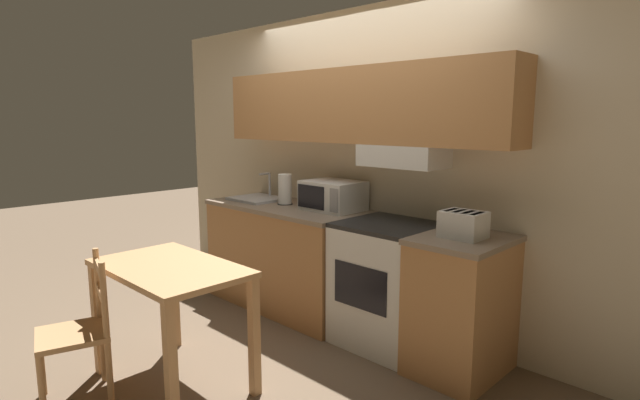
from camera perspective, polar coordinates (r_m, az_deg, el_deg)
name	(u,v)px	position (r m, az deg, el deg)	size (l,w,h in m)	color
ground_plane	(362,313)	(4.45, 4.87, -12.69)	(16.00, 16.00, 0.00)	brown
wall_back	(362,141)	(4.08, 4.79, 6.73)	(5.12, 0.38, 2.55)	beige
lower_counter_main	(287,256)	(4.48, -3.79, -6.36)	(1.53, 0.68, 0.92)	#B27A47
lower_counter_right_stub	(461,305)	(3.46, 15.83, -11.47)	(0.54, 0.68, 0.92)	#B27A47
stove_range	(387,284)	(3.77, 7.71, -9.45)	(0.66, 0.64, 0.92)	silver
microwave	(333,195)	(4.13, 1.48, 0.52)	(0.48, 0.37, 0.24)	silver
toaster	(463,224)	(3.30, 16.06, -2.68)	(0.27, 0.22, 0.17)	silver
sink_basin	(257,198)	(4.68, -7.16, 0.22)	(0.46, 0.40, 0.25)	#B7BABF
paper_towel_roll	(285,189)	(4.40, -4.03, 1.23)	(0.14, 0.14, 0.27)	black
dining_table	(170,285)	(3.26, -16.72, -9.34)	(1.02, 0.63, 0.78)	tan
chair_left_of_table	(79,332)	(3.35, -25.82, -13.45)	(0.47, 0.47, 0.88)	tan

